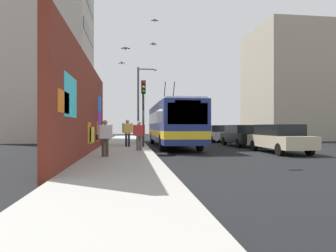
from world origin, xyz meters
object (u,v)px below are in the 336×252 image
at_px(parked_car_champagne, 279,138).
at_px(pedestrian_midblock, 128,131).
at_px(traffic_light, 143,102).
at_px(street_lamp, 140,99).
at_px(parked_car_black, 242,135).
at_px(parked_car_silver, 217,133).
at_px(city_bus, 172,123).
at_px(pedestrian_at_curb, 139,133).
at_px(pedestrian_near_wall, 105,135).

relative_size(parked_car_champagne, pedestrian_midblock, 2.65).
height_order(parked_car_champagne, traffic_light, traffic_light).
bearing_deg(traffic_light, street_lamp, -0.70).
height_order(parked_car_champagne, street_lamp, street_lamp).
xyz_separation_m(traffic_light, street_lamp, (7.85, -0.10, 0.95)).
xyz_separation_m(parked_car_black, parked_car_silver, (6.36, 0.00, 0.00)).
relative_size(parked_car_black, pedestrian_midblock, 2.65).
relative_size(city_bus, parked_car_champagne, 2.51).
relative_size(city_bus, parked_car_silver, 2.44).
relative_size(parked_car_black, traffic_light, 1.09).
bearing_deg(parked_car_black, city_bus, 89.95).
height_order(pedestrian_midblock, street_lamp, street_lamp).
bearing_deg(parked_car_silver, pedestrian_midblock, 133.39).
bearing_deg(parked_car_silver, street_lamp, 94.02).
relative_size(pedestrian_midblock, pedestrian_at_curb, 1.09).
distance_m(city_bus, pedestrian_midblock, 3.56).
relative_size(pedestrian_midblock, street_lamp, 0.26).
bearing_deg(parked_car_silver, pedestrian_near_wall, 146.80).
distance_m(city_bus, parked_car_champagne, 7.69).
distance_m(city_bus, street_lamp, 6.59).
relative_size(parked_car_silver, pedestrian_midblock, 2.73).
bearing_deg(city_bus, pedestrian_near_wall, 152.45).
relative_size(pedestrian_midblock, pedestrian_near_wall, 1.10).
xyz_separation_m(parked_car_black, pedestrian_near_wall, (-7.86, 9.30, 0.24)).
xyz_separation_m(parked_car_black, traffic_light, (-2.00, 7.35, 2.19)).
distance_m(parked_car_black, pedestrian_midblock, 8.51).
height_order(parked_car_champagne, pedestrian_at_curb, pedestrian_at_curb).
bearing_deg(traffic_light, pedestrian_at_curb, 172.15).
relative_size(city_bus, pedestrian_at_curb, 7.26).
distance_m(parked_car_black, pedestrian_near_wall, 12.18).
distance_m(parked_car_champagne, street_lamp, 13.90).
relative_size(parked_car_champagne, traffic_light, 1.09).
bearing_deg(pedestrian_near_wall, street_lamp, -8.50).
distance_m(parked_car_black, street_lamp, 9.83).
height_order(city_bus, pedestrian_at_curb, city_bus).
height_order(traffic_light, street_lamp, street_lamp).
distance_m(pedestrian_midblock, traffic_light, 2.14).
bearing_deg(pedestrian_midblock, city_bus, -63.87).
bearing_deg(parked_car_silver, pedestrian_at_curb, 144.88).
height_order(parked_car_champagne, pedestrian_midblock, pedestrian_midblock).
distance_m(city_bus, parked_car_silver, 8.26).
bearing_deg(traffic_light, parked_car_black, -74.75).
bearing_deg(traffic_light, pedestrian_midblock, 65.49).
bearing_deg(pedestrian_near_wall, traffic_light, -18.44).
relative_size(traffic_light, street_lamp, 0.64).
height_order(parked_car_silver, pedestrian_midblock, pedestrian_midblock).
xyz_separation_m(parked_car_black, pedestrian_at_curb, (-4.60, 7.71, 0.26)).
bearing_deg(traffic_light, pedestrian_near_wall, 161.56).
xyz_separation_m(pedestrian_midblock, pedestrian_near_wall, (-6.32, 0.94, -0.12)).
bearing_deg(city_bus, pedestrian_midblock, 116.13).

